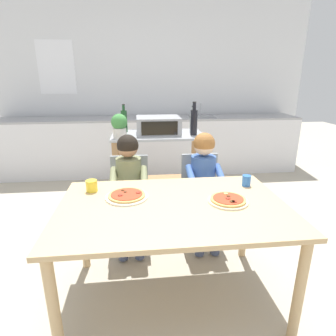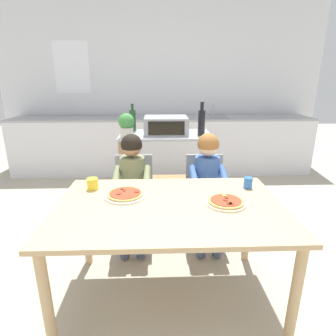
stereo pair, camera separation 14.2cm
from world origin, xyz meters
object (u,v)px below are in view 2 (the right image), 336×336
Objects in this scene: bottle_brown_beer at (202,122)px; potted_herb_plant at (127,125)px; dining_table at (170,217)px; drinking_cup_yellow at (93,184)px; toaster_oven at (166,125)px; pizza_plate_white at (125,195)px; dining_chair_left at (134,193)px; kitchen_island_cart at (165,160)px; bottle_slim_sauce at (133,120)px; dining_chair_right at (205,192)px; drinking_cup_blue at (248,183)px; child_in_blue_striped_shirt at (208,178)px; bottle_tall_green_wine at (201,122)px; pizza_plate_cream at (226,202)px; child_in_olive_shirt at (132,179)px.

potted_herb_plant is at bearing -173.14° from bottle_brown_beer.
dining_table is at bearing -72.55° from potted_herb_plant.
potted_herb_plant reaches higher than drinking_cup_yellow.
toaster_oven is 1.37m from pizza_plate_white.
dining_chair_left is at bearing -115.23° from toaster_oven.
bottle_slim_sauce is (-0.37, 0.17, 0.43)m from kitchen_island_cart.
drinking_cup_yellow is at bearing -116.81° from dining_chair_left.
dining_chair_right is 0.62m from drinking_cup_blue.
bottle_slim_sauce is 0.30× the size of child_in_blue_striped_shirt.
bottle_tall_green_wine is 0.36× the size of dining_chair_left.
bottle_tall_green_wine is 3.52× the size of drinking_cup_yellow.
bottle_slim_sauce is 1.67m from drinking_cup_blue.
pizza_plate_cream is (0.76, -1.25, -0.30)m from potted_herb_plant.
bottle_slim_sauce reaches higher than dining_chair_right.
dining_table is 0.72m from child_in_olive_shirt.
child_in_olive_shirt is at bearing -80.95° from potted_herb_plant.
toaster_oven is at bearing -168.62° from bottle_tall_green_wine.
toaster_oven reaches higher than drinking_cup_yellow.
drinking_cup_blue is (0.22, 0.26, 0.03)m from pizza_plate_cream.
toaster_oven is at bearing 76.39° from pizza_plate_white.
drinking_cup_yellow is at bearing -98.09° from bottle_slim_sauce.
dining_chair_left is 9.78× the size of drinking_cup_yellow.
toaster_oven is 0.58× the size of dining_chair_left.
potted_herb_plant is 1.04m from child_in_blue_striped_shirt.
pizza_plate_white is at bearing -142.58° from child_in_blue_striped_shirt.
pizza_plate_white is at bearing -89.99° from child_in_olive_shirt.
drinking_cup_yellow is at bearing -115.84° from kitchen_island_cart.
bottle_tall_green_wine is at bearing 87.91° from pizza_plate_cream.
dining_chair_right is 9.89× the size of drinking_cup_blue.
bottle_brown_beer is at bearing 59.97° from pizza_plate_white.
drinking_cup_blue is at bearing -30.17° from dining_chair_left.
drinking_cup_yellow is (-0.91, -0.49, 0.29)m from dining_chair_right.
bottle_slim_sauce reaches higher than kitchen_island_cart.
child_in_blue_striped_shirt is 3.94× the size of pizza_plate_cream.
kitchen_island_cart is at bearing 113.87° from child_in_blue_striped_shirt.
bottle_tall_green_wine is 1.59m from pizza_plate_white.
toaster_oven reaches higher than pizza_plate_white.
bottle_slim_sauce is at bearing 81.91° from drinking_cup_yellow.
kitchen_island_cart is at bearing 116.05° from drinking_cup_blue.
dining_chair_left reaches higher than pizza_plate_cream.
drinking_cup_blue is (0.89, -0.39, 0.11)m from child_in_olive_shirt.
drinking_cup_blue is (0.22, -0.51, 0.29)m from dining_chair_right.
kitchen_island_cart is 0.74m from dining_chair_left.
kitchen_island_cart is at bearing 76.56° from pizza_plate_white.
drinking_cup_blue is (0.19, -1.08, -0.28)m from bottle_brown_beer.
child_in_olive_shirt reaches higher than drinking_cup_yellow.
dining_table is at bearing -106.42° from bottle_brown_beer.
drinking_cup_blue is at bearing 49.39° from pizza_plate_cream.
dining_chair_right is (0.66, -0.01, 0.00)m from dining_chair_left.
kitchen_island_cart is at bearing -123.29° from toaster_oven.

